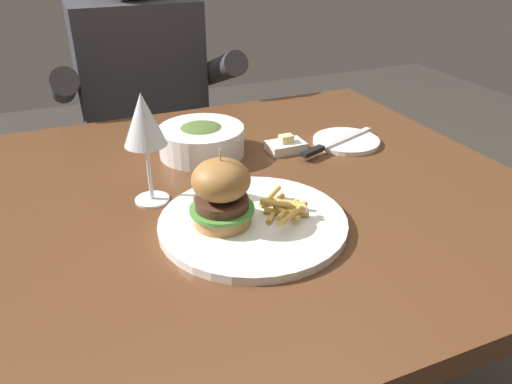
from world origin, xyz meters
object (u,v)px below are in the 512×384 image
(main_plate, at_px, (252,223))
(bread_plate, at_px, (346,141))
(burger_sandwich, at_px, (221,193))
(soup_bowl, at_px, (202,140))
(table_knife, at_px, (332,144))
(butter_dish, at_px, (286,146))
(diner_person, at_px, (147,139))
(wine_glass, at_px, (144,122))

(main_plate, height_order, bread_plate, main_plate)
(burger_sandwich, bearing_deg, soup_bowl, 78.38)
(table_knife, bearing_deg, main_plate, -141.84)
(butter_dish, bearing_deg, main_plate, -126.26)
(diner_person, bearing_deg, main_plate, -89.98)
(wine_glass, xyz_separation_m, soup_bowl, (0.14, 0.16, -0.11))
(main_plate, height_order, burger_sandwich, burger_sandwich)
(diner_person, bearing_deg, bread_plate, -62.71)
(burger_sandwich, relative_size, soup_bowl, 0.71)
(burger_sandwich, xyz_separation_m, diner_person, (0.05, 0.86, -0.24))
(burger_sandwich, xyz_separation_m, table_knife, (0.32, 0.21, -0.05))
(soup_bowl, bearing_deg, burger_sandwich, -101.62)
(bread_plate, xyz_separation_m, butter_dish, (-0.14, 0.01, 0.01))
(butter_dish, xyz_separation_m, diner_person, (-0.18, 0.62, -0.19))
(bread_plate, bearing_deg, main_plate, -144.04)
(main_plate, distance_m, diner_person, 0.89)
(wine_glass, relative_size, soup_bowl, 1.10)
(soup_bowl, height_order, diner_person, diner_person)
(burger_sandwich, distance_m, butter_dish, 0.34)
(main_plate, bearing_deg, burger_sandwich, 169.67)
(burger_sandwich, relative_size, butter_dish, 1.60)
(butter_dish, bearing_deg, wine_glass, -161.77)
(main_plate, relative_size, wine_glass, 1.55)
(main_plate, bearing_deg, table_knife, 38.16)
(table_knife, bearing_deg, wine_glass, -170.21)
(wine_glass, height_order, bread_plate, wine_glass)
(burger_sandwich, relative_size, bread_plate, 0.86)
(main_plate, bearing_deg, soup_bowl, 87.30)
(wine_glass, distance_m, soup_bowl, 0.24)
(soup_bowl, bearing_deg, bread_plate, -12.60)
(main_plate, bearing_deg, bread_plate, 35.96)
(burger_sandwich, bearing_deg, diner_person, 86.91)
(wine_glass, distance_m, bread_plate, 0.48)
(soup_bowl, bearing_deg, table_knife, -18.40)
(main_plate, distance_m, burger_sandwich, 0.08)
(wine_glass, bearing_deg, table_knife, 9.79)
(burger_sandwich, height_order, butter_dish, burger_sandwich)
(main_plate, bearing_deg, diner_person, 90.02)
(table_knife, height_order, soup_bowl, soup_bowl)
(burger_sandwich, xyz_separation_m, bread_plate, (0.37, 0.23, -0.06))
(wine_glass, height_order, butter_dish, wine_glass)
(burger_sandwich, distance_m, bread_plate, 0.44)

